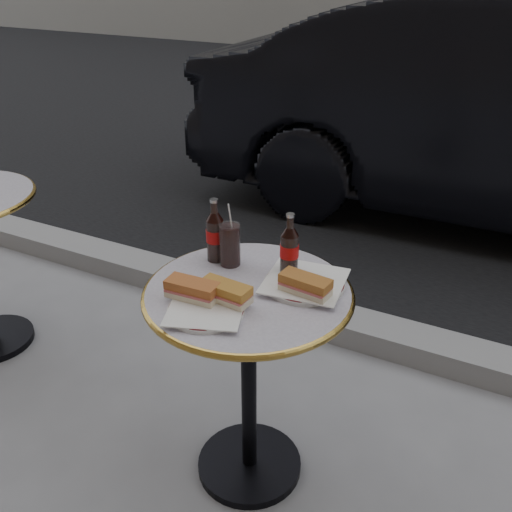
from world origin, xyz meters
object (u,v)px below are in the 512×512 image
at_px(cola_bottle_right, 290,245).
at_px(cola_glass, 230,245).
at_px(bistro_table, 249,386).
at_px(cola_bottle_left, 215,230).
at_px(plate_left, 206,310).
at_px(plate_right, 305,283).

height_order(cola_bottle_right, cola_glass, cola_bottle_right).
distance_m(bistro_table, cola_bottle_right, 0.49).
bearing_deg(cola_bottle_left, plate_left, -64.31).
height_order(bistro_table, plate_right, plate_right).
xyz_separation_m(bistro_table, plate_left, (-0.05, -0.16, 0.37)).
bearing_deg(cola_bottle_left, cola_bottle_right, 3.43).
bearing_deg(cola_glass, plate_right, -2.77).
relative_size(bistro_table, plate_left, 3.42).
relative_size(plate_left, cola_glass, 1.56).
distance_m(bistro_table, plate_left, 0.41).
bearing_deg(plate_left, bistro_table, 73.29).
bearing_deg(cola_glass, plate_left, -74.19).
bearing_deg(plate_right, cola_bottle_right, 153.84).
xyz_separation_m(plate_left, cola_glass, (-0.08, 0.27, 0.06)).
relative_size(bistro_table, cola_bottle_right, 3.57).
relative_size(plate_left, cola_bottle_right, 1.04).
relative_size(cola_bottle_left, cola_glass, 1.52).
relative_size(plate_right, cola_bottle_left, 1.15).
height_order(plate_left, cola_bottle_right, cola_bottle_right).
distance_m(plate_right, cola_bottle_right, 0.12).
distance_m(cola_bottle_left, cola_glass, 0.07).
bearing_deg(bistro_table, cola_bottle_right, 61.66).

